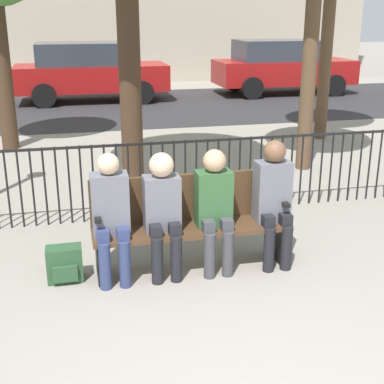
% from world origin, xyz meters
% --- Properties ---
extents(park_bench, '(1.92, 0.45, 0.92)m').
position_xyz_m(park_bench, '(0.00, 2.43, 0.50)').
color(park_bench, '#4C331E').
rests_on(park_bench, ground).
extents(seated_person_0, '(0.34, 0.39, 1.23)m').
position_xyz_m(seated_person_0, '(-0.77, 2.30, 0.68)').
color(seated_person_0, navy).
rests_on(seated_person_0, ground).
extents(seated_person_1, '(0.34, 0.39, 1.21)m').
position_xyz_m(seated_person_1, '(-0.29, 2.30, 0.69)').
color(seated_person_1, black).
rests_on(seated_person_1, ground).
extents(seated_person_2, '(0.34, 0.39, 1.21)m').
position_xyz_m(seated_person_2, '(0.21, 2.30, 0.68)').
color(seated_person_2, '#3D3D42').
rests_on(seated_person_2, ground).
extents(seated_person_3, '(0.34, 0.39, 1.26)m').
position_xyz_m(seated_person_3, '(0.81, 2.30, 0.71)').
color(seated_person_3, black).
rests_on(seated_person_3, ground).
extents(backpack, '(0.33, 0.23, 0.34)m').
position_xyz_m(backpack, '(-1.23, 2.37, 0.17)').
color(backpack, '#284C2D').
rests_on(backpack, ground).
extents(fence_railing, '(9.01, 0.03, 0.95)m').
position_xyz_m(fence_railing, '(-0.02, 3.85, 0.56)').
color(fence_railing, black).
rests_on(fence_railing, ground).
extents(street_surface, '(24.00, 6.00, 0.01)m').
position_xyz_m(street_surface, '(0.00, 12.00, 0.00)').
color(street_surface, '#2B2B2D').
rests_on(street_surface, ground).
extents(parked_car_1, '(4.20, 1.94, 1.62)m').
position_xyz_m(parked_car_1, '(5.34, 13.38, 0.84)').
color(parked_car_1, maroon).
rests_on(parked_car_1, ground).
extents(parked_car_2, '(4.20, 1.94, 1.62)m').
position_xyz_m(parked_car_2, '(-0.50, 13.20, 0.84)').
color(parked_car_2, maroon).
rests_on(parked_car_2, ground).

